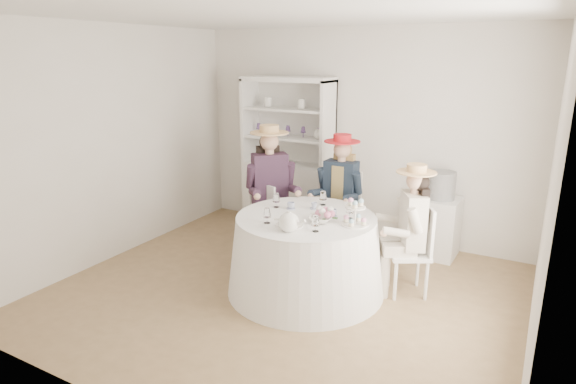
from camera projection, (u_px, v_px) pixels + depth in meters
The scene contains 23 objects.
ground at pixel (283, 292), 4.94m from camera, with size 4.50×4.50×0.00m, color olive.
ceiling at pixel (282, 13), 4.20m from camera, with size 4.50×4.50×0.00m, color white.
wall_back at pixel (358, 135), 6.25m from camera, with size 4.50×4.50×0.00m, color silver.
wall_front at pixel (120, 228), 2.88m from camera, with size 4.50×4.50×0.00m, color silver.
wall_left at pixel (115, 144), 5.61m from camera, with size 4.50×4.50×0.00m, color silver.
wall_right at pixel (550, 196), 3.53m from camera, with size 4.50×4.50×0.00m, color silver.
tea_table at pixel (306, 254), 4.89m from camera, with size 1.60×1.60×0.80m.
hutch at pixel (289, 176), 6.64m from camera, with size 1.31×0.66×2.08m.
side_table at pixel (437, 227), 5.77m from camera, with size 0.46×0.46×0.72m, color silver.
hatbox at pixel (441, 185), 5.62m from camera, with size 0.32×0.32×0.32m, color black.
guest_left at pixel (270, 184), 5.67m from camera, with size 0.67×0.67×1.58m.
guest_mid at pixel (340, 188), 5.67m from camera, with size 0.53×0.56×1.48m.
guest_right at pixel (410, 223), 4.73m from camera, with size 0.58×0.53×1.35m.
spare_chair at pixel (271, 216), 5.80m from camera, with size 0.46×0.46×0.89m.
teacup_a at pixel (291, 206), 5.00m from camera, with size 0.08×0.08×0.06m, color white.
teacup_b at pixel (314, 206), 5.00m from camera, with size 0.06×0.06×0.06m, color white.
teacup_c at pixel (333, 213), 4.77m from camera, with size 0.08×0.08×0.07m, color white.
flower_bowl at pixel (320, 220), 4.59m from camera, with size 0.22×0.22×0.06m, color white.
flower_arrangement at pixel (325, 213), 4.62m from camera, with size 0.18×0.18×0.07m.
table_teapot at pixel (289, 222), 4.36m from camera, with size 0.27×0.19×0.20m.
sandwich_plate at pixel (289, 224), 4.51m from camera, with size 0.26×0.26×0.06m.
cupcake_stand at pixel (355, 216), 4.52m from camera, with size 0.26×0.26×0.25m.
stemware_set at pixel (306, 209), 4.76m from camera, with size 0.89×0.86×0.15m.
Camera 1 is at (2.19, -3.89, 2.35)m, focal length 30.00 mm.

